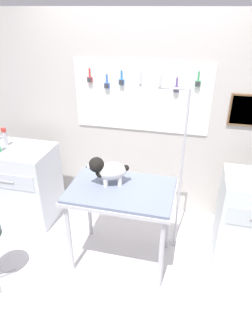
# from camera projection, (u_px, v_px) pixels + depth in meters

# --- Properties ---
(ground) EXTENTS (4.40, 4.00, 0.04)m
(ground) POSITION_uv_depth(u_px,v_px,m) (114.00, 280.00, 2.85)
(ground) COLOR silver
(rear_wall_panel) EXTENTS (4.00, 0.11, 2.30)m
(rear_wall_panel) POSITION_uv_depth(u_px,v_px,m) (143.00, 120.00, 3.36)
(rear_wall_panel) COLOR #BDB7B1
(rear_wall_panel) RESTS_ON ground
(grooming_table) EXTENTS (0.98, 0.65, 0.85)m
(grooming_table) POSITION_uv_depth(u_px,v_px,m) (121.00, 196.00, 2.72)
(grooming_table) COLOR #B7B7BC
(grooming_table) RESTS_ON ground
(grooming_arm) EXTENTS (0.30, 0.11, 1.70)m
(grooming_arm) POSITION_uv_depth(u_px,v_px,m) (179.00, 181.00, 2.89)
(grooming_arm) COLOR #B7B7BC
(grooming_arm) RESTS_ON ground
(dog) EXTENTS (0.38, 0.27, 0.28)m
(dog) POSITION_uv_depth(u_px,v_px,m) (107.00, 170.00, 2.67)
(dog) COLOR white
(dog) RESTS_ON grooming_table
(counter_left) EXTENTS (0.80, 0.58, 0.91)m
(counter_left) POSITION_uv_depth(u_px,v_px,m) (22.00, 183.00, 3.50)
(counter_left) COLOR silver
(counter_left) RESTS_ON ground
(detangler_spray) EXTENTS (0.05, 0.05, 0.21)m
(detangler_spray) POSITION_uv_depth(u_px,v_px,m) (5.00, 138.00, 3.31)
(detangler_spray) COLOR #B9B6C0
(detangler_spray) RESTS_ON counter_left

